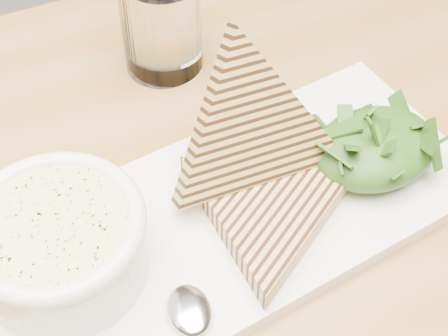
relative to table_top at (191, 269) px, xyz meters
name	(u,v)px	position (x,y,z in m)	size (l,w,h in m)	color
table_top	(191,269)	(0.00, 0.00, 0.00)	(1.14, 0.76, 0.04)	olive
table_leg_br	(385,120)	(0.52, 0.33, -0.37)	(0.06, 0.06, 0.69)	olive
platter	(235,217)	(0.05, 0.01, 0.03)	(0.42, 0.19, 0.02)	white
soup_bowl	(61,249)	(-0.09, 0.03, 0.06)	(0.13, 0.13, 0.05)	white
soup	(53,226)	(-0.09, 0.03, 0.09)	(0.11, 0.11, 0.01)	beige
bowl_rim	(53,224)	(-0.09, 0.03, 0.09)	(0.13, 0.13, 0.01)	white
sandwich_flat	(268,210)	(0.07, 0.00, 0.05)	(0.17, 0.17, 0.02)	tan
sandwich_lean	(251,130)	(0.08, 0.04, 0.09)	(0.17, 0.17, 0.10)	tan
salad_base	(375,148)	(0.18, 0.00, 0.06)	(0.11, 0.09, 0.04)	black
arugula_pile	(376,144)	(0.18, 0.00, 0.06)	(0.11, 0.10, 0.05)	#38641A
spoon_bowl	(189,310)	(-0.03, -0.06, 0.04)	(0.03, 0.04, 0.01)	silver
glass_near	(169,26)	(0.08, 0.22, 0.07)	(0.07, 0.07, 0.10)	white
glass_far	(159,19)	(0.08, 0.23, 0.08)	(0.08, 0.08, 0.12)	white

